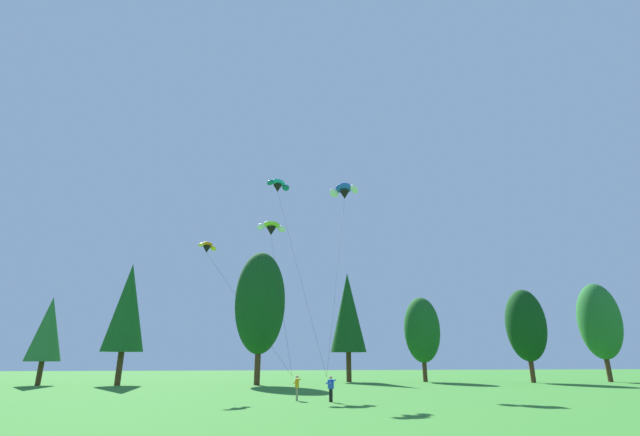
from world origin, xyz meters
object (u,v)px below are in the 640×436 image
object	(u,v)px
kite_flyer_near	(297,386)
kite_flyer_mid	(331,386)
parafoil_kite_mid_blue_white	(344,191)
parafoil_kite_far_lime_white	(271,228)
parafoil_kite_high_orange	(207,247)
parafoil_kite_low_teal	(278,186)

from	to	relation	value
kite_flyer_near	kite_flyer_mid	distance (m)	2.57
kite_flyer_mid	parafoil_kite_mid_blue_white	size ratio (longest dim) A/B	0.08
kite_flyer_mid	parafoil_kite_mid_blue_white	bearing A→B (deg)	75.74
kite_flyer_near	kite_flyer_mid	xyz separation A→B (m)	(2.23, -1.27, 0.00)
parafoil_kite_mid_blue_white	parafoil_kite_far_lime_white	xyz separation A→B (m)	(-8.97, -5.48, -6.80)
parafoil_kite_far_lime_white	parafoil_kite_high_orange	bearing A→B (deg)	-151.08
kite_flyer_near	parafoil_kite_mid_blue_white	bearing A→B (deg)	68.05
parafoil_kite_high_orange	parafoil_kite_mid_blue_white	distance (m)	20.04
parafoil_kite_far_lime_white	kite_flyer_mid	bearing A→B (deg)	-71.70
kite_flyer_near	parafoil_kite_mid_blue_white	size ratio (longest dim) A/B	0.08
kite_flyer_near	kite_flyer_mid	size ratio (longest dim) A/B	1.00
kite_flyer_mid	parafoil_kite_low_teal	size ratio (longest dim) A/B	0.08
parafoil_kite_high_orange	parafoil_kite_low_teal	xyz separation A→B (m)	(6.59, 2.89, 7.81)
kite_flyer_mid	parafoil_kite_low_teal	world-z (taller)	parafoil_kite_low_teal
parafoil_kite_far_lime_white	parafoil_kite_low_teal	size ratio (longest dim) A/B	0.77
parafoil_kite_high_orange	kite_flyer_near	bearing A→B (deg)	-45.86
parafoil_kite_mid_blue_white	parafoil_kite_low_teal	world-z (taller)	parafoil_kite_mid_blue_white
parafoil_kite_mid_blue_white	parafoil_kite_low_teal	xyz separation A→B (m)	(-8.43, -5.94, -2.10)
kite_flyer_near	parafoil_kite_high_orange	xyz separation A→B (m)	(-8.10, 8.35, 11.96)
parafoil_kite_mid_blue_white	parafoil_kite_far_lime_white	distance (m)	12.52
kite_flyer_near	parafoil_kite_high_orange	distance (m)	16.68
parafoil_kite_high_orange	parafoil_kite_far_lime_white	distance (m)	7.58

